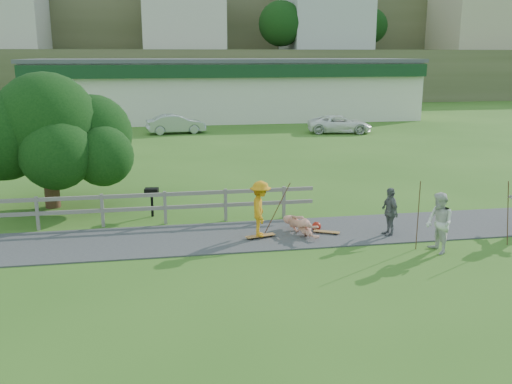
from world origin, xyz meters
TOP-DOWN VIEW (x-y plane):
  - ground at (0.00, 0.00)m, footprint 260.00×260.00m
  - path at (0.00, 1.50)m, footprint 34.00×3.00m
  - fence at (-4.62, 3.30)m, footprint 15.05×0.10m
  - strip_mall at (4.00, 34.94)m, footprint 32.50×10.75m
  - hillside at (0.00, 91.31)m, footprint 220.00×67.00m
  - skater_rider at (0.79, 1.19)m, footprint 0.81×1.19m
  - skater_fallen at (2.10, 1.35)m, footprint 1.74×0.89m
  - spectator_a at (5.48, -0.90)m, footprint 0.70×0.88m
  - spectator_b at (4.75, 0.81)m, footprint 0.44×0.92m
  - car_silver at (-0.71, 25.62)m, footprint 4.24×1.94m
  - car_white at (10.77, 23.82)m, footprint 4.82×2.83m
  - tree at (-6.01, 6.19)m, footprint 5.93×5.93m
  - bbq at (-2.42, 4.28)m, footprint 0.50×0.41m
  - longboard_rider at (0.79, 1.19)m, footprint 0.95×0.45m
  - longboard_fallen at (2.90, 1.25)m, footprint 0.80×0.54m
  - helmet at (2.70, 1.70)m, footprint 0.29×0.29m
  - pole_rider at (1.39, 1.59)m, footprint 0.03×0.03m
  - pole_spec_left at (5.02, -0.53)m, footprint 0.03×0.03m
  - pole_spec_right at (7.76, -0.64)m, footprint 0.03×0.03m

SIDE VIEW (x-z plane):
  - ground at x=0.00m, z-range 0.00..0.00m
  - path at x=0.00m, z-range 0.00..0.04m
  - longboard_fallen at x=2.90m, z-range 0.00..0.09m
  - longboard_rider at x=0.79m, z-range 0.00..0.10m
  - helmet at x=2.70m, z-range 0.00..0.29m
  - skater_fallen at x=2.10m, z-range 0.00..0.62m
  - bbq at x=-2.42m, z-range 0.00..1.00m
  - car_white at x=10.77m, z-range 0.00..1.26m
  - car_silver at x=-0.71m, z-range 0.00..1.35m
  - fence at x=-4.62m, z-range 0.17..1.27m
  - spectator_b at x=4.75m, z-range 0.00..1.52m
  - skater_rider at x=0.79m, z-range 0.00..1.69m
  - spectator_a at x=5.48m, z-range 0.00..1.73m
  - pole_rider at x=1.39m, z-range 0.00..1.81m
  - pole_spec_right at x=7.76m, z-range 0.00..1.93m
  - pole_spec_left at x=5.02m, z-range 0.00..2.01m
  - tree at x=-6.01m, z-range 0.00..4.09m
  - strip_mall at x=4.00m, z-range 0.03..5.13m
  - hillside at x=0.00m, z-range -9.34..38.16m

